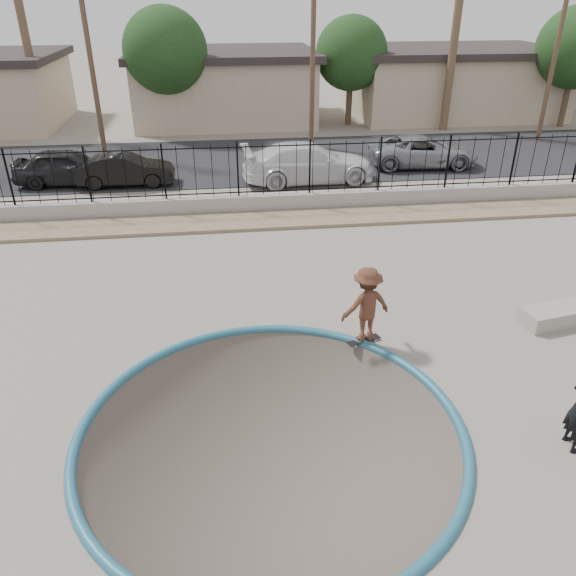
# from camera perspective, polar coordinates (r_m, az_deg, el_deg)

# --- Properties ---
(ground) EXTENTS (120.00, 120.00, 2.20)m
(ground) POSITION_cam_1_polar(r_m,az_deg,el_deg) (22.17, -5.05, 6.58)
(ground) COLOR gray
(ground) RESTS_ON ground
(bowl_pit) EXTENTS (6.84, 6.84, 1.80)m
(bowl_pit) POSITION_cam_1_polar(r_m,az_deg,el_deg) (10.37, -1.69, -14.36)
(bowl_pit) COLOR #493F38
(bowl_pit) RESTS_ON ground
(coping_ring) EXTENTS (7.04, 7.04, 0.20)m
(coping_ring) POSITION_cam_1_polar(r_m,az_deg,el_deg) (10.37, -1.69, -14.36)
(coping_ring) COLOR #245E75
(coping_ring) RESTS_ON ground
(rock_strip) EXTENTS (42.00, 1.60, 0.11)m
(rock_strip) POSITION_cam_1_polar(r_m,az_deg,el_deg) (19.14, -4.78, 6.75)
(rock_strip) COLOR #9A8165
(rock_strip) RESTS_ON ground
(retaining_wall) EXTENTS (42.00, 0.45, 0.60)m
(retaining_wall) POSITION_cam_1_polar(r_m,az_deg,el_deg) (20.08, -4.98, 8.53)
(retaining_wall) COLOR gray
(retaining_wall) RESTS_ON ground
(fence) EXTENTS (40.00, 0.04, 1.80)m
(fence) POSITION_cam_1_polar(r_m,az_deg,el_deg) (19.72, -5.12, 11.82)
(fence) COLOR black
(fence) RESTS_ON retaining_wall
(street) EXTENTS (90.00, 8.00, 0.04)m
(street) POSITION_cam_1_polar(r_m,az_deg,el_deg) (26.56, -5.69, 12.75)
(street) COLOR black
(street) RESTS_ON ground
(house_center) EXTENTS (10.60, 8.60, 3.90)m
(house_center) POSITION_cam_1_polar(r_m,az_deg,el_deg) (35.48, -6.48, 19.82)
(house_center) COLOR tan
(house_center) RESTS_ON ground
(house_east) EXTENTS (12.60, 8.60, 3.90)m
(house_east) POSITION_cam_1_polar(r_m,az_deg,el_deg) (38.39, 16.25, 19.58)
(house_east) COLOR tan
(house_east) RESTS_ON ground
(utility_pole_left) EXTENTS (1.70, 0.24, 9.00)m
(utility_pole_left) POSITION_cam_1_polar(r_m,az_deg,el_deg) (28.22, -19.59, 22.00)
(utility_pole_left) COLOR #473323
(utility_pole_left) RESTS_ON ground
(utility_pole_mid) EXTENTS (1.70, 0.24, 9.50)m
(utility_pole_mid) POSITION_cam_1_polar(r_m,az_deg,el_deg) (28.09, 2.56, 23.93)
(utility_pole_mid) COLOR #473323
(utility_pole_mid) RESTS_ON ground
(utility_pole_right) EXTENTS (1.70, 0.24, 9.00)m
(utility_pole_right) POSITION_cam_1_polar(r_m,az_deg,el_deg) (32.34, 25.71, 21.56)
(utility_pole_right) COLOR #473323
(utility_pole_right) RESTS_ON ground
(street_tree_left) EXTENTS (4.32, 4.32, 6.36)m
(street_tree_left) POSITION_cam_1_polar(r_m,az_deg,el_deg) (31.83, -12.37, 22.48)
(street_tree_left) COLOR #473323
(street_tree_left) RESTS_ON ground
(street_tree_mid) EXTENTS (3.96, 3.96, 5.83)m
(street_tree_mid) POSITION_cam_1_polar(r_m,az_deg,el_deg) (33.66, 6.45, 22.58)
(street_tree_mid) COLOR #473323
(street_tree_mid) RESTS_ON ground
(skater) EXTENTS (1.25, 0.90, 1.74)m
(skater) POSITION_cam_1_polar(r_m,az_deg,el_deg) (12.29, 7.93, -2.09)
(skater) COLOR brown
(skater) RESTS_ON ground
(skateboard) EXTENTS (0.82, 0.47, 0.07)m
(skateboard) POSITION_cam_1_polar(r_m,az_deg,el_deg) (12.72, 7.70, -5.26)
(skateboard) COLOR black
(skateboard) RESTS_ON ground
(concrete_ledge) EXTENTS (1.70, 0.98, 0.40)m
(concrete_ledge) POSITION_cam_1_polar(r_m,az_deg,el_deg) (14.65, 25.46, -2.54)
(concrete_ledge) COLOR gray
(concrete_ledge) RESTS_ON ground
(car_a) EXTENTS (4.19, 1.78, 1.41)m
(car_a) POSITION_cam_1_polar(r_m,az_deg,el_deg) (24.46, -21.44, 11.40)
(car_a) COLOR black
(car_a) RESTS_ON street
(car_b) EXTENTS (3.79, 1.33, 1.25)m
(car_b) POSITION_cam_1_polar(r_m,az_deg,el_deg) (23.63, -16.21, 11.47)
(car_b) COLOR black
(car_b) RESTS_ON street
(car_c) EXTENTS (5.48, 2.57, 1.55)m
(car_c) POSITION_cam_1_polar(r_m,az_deg,el_deg) (23.16, 2.10, 12.60)
(car_c) COLOR silver
(car_c) RESTS_ON street
(car_d) EXTENTS (4.87, 2.54, 1.31)m
(car_d) POSITION_cam_1_polar(r_m,az_deg,el_deg) (26.05, 13.55, 13.36)
(car_d) COLOR gray
(car_d) RESTS_ON street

